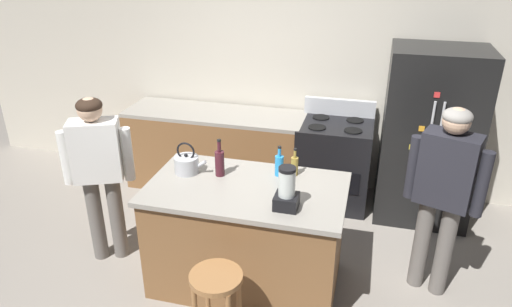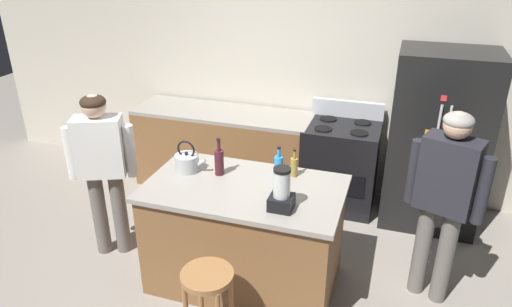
# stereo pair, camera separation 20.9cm
# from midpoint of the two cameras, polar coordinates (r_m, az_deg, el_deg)

# --- Properties ---
(ground_plane) EXTENTS (14.00, 14.00, 0.00)m
(ground_plane) POSITION_cam_midpoint_polar(r_m,az_deg,el_deg) (4.17, -2.57, -15.11)
(ground_plane) COLOR gray
(back_wall) EXTENTS (8.00, 0.10, 2.70)m
(back_wall) POSITION_cam_midpoint_polar(r_m,az_deg,el_deg) (5.26, 3.45, 10.18)
(back_wall) COLOR beige
(back_wall) RESTS_ON ground_plane
(kitchen_island) EXTENTS (1.55, 0.91, 0.91)m
(kitchen_island) POSITION_cam_midpoint_polar(r_m,az_deg,el_deg) (3.90, -2.69, -9.93)
(kitchen_island) COLOR brown
(kitchen_island) RESTS_ON ground_plane
(back_counter_run) EXTENTS (2.00, 0.64, 0.91)m
(back_counter_run) POSITION_cam_midpoint_polar(r_m,az_deg,el_deg) (5.41, -5.98, 0.44)
(back_counter_run) COLOR brown
(back_counter_run) RESTS_ON ground_plane
(refrigerator) EXTENTS (0.90, 0.73, 1.76)m
(refrigerator) POSITION_cam_midpoint_polar(r_m,az_deg,el_deg) (4.91, 19.12, 1.92)
(refrigerator) COLOR black
(refrigerator) RESTS_ON ground_plane
(stove_range) EXTENTS (0.76, 0.65, 1.09)m
(stove_range) POSITION_cam_midpoint_polar(r_m,az_deg,el_deg) (5.10, 8.24, -1.14)
(stove_range) COLOR black
(stove_range) RESTS_ON ground_plane
(person_by_island_left) EXTENTS (0.58, 0.36, 1.52)m
(person_by_island_left) POSITION_cam_midpoint_polar(r_m,az_deg,el_deg) (4.21, -19.96, -1.43)
(person_by_island_left) COLOR #66605B
(person_by_island_left) RESTS_ON ground_plane
(person_by_sink_right) EXTENTS (0.59, 0.34, 1.59)m
(person_by_sink_right) POSITION_cam_midpoint_polar(r_m,az_deg,el_deg) (3.80, 20.44, -3.79)
(person_by_sink_right) COLOR #66605B
(person_by_sink_right) RESTS_ON ground_plane
(bar_stool) EXTENTS (0.36, 0.36, 0.65)m
(bar_stool) POSITION_cam_midpoint_polar(r_m,az_deg,el_deg) (3.31, -6.65, -16.41)
(bar_stool) COLOR #9E6B3D
(bar_stool) RESTS_ON ground_plane
(blender_appliance) EXTENTS (0.17, 0.17, 0.32)m
(blender_appliance) POSITION_cam_midpoint_polar(r_m,az_deg,el_deg) (3.32, 1.94, -4.61)
(blender_appliance) COLOR black
(blender_appliance) RESTS_ON kitchen_island
(bottle_vinegar) EXTENTS (0.06, 0.06, 0.24)m
(bottle_vinegar) POSITION_cam_midpoint_polar(r_m,az_deg,el_deg) (3.80, 3.13, -1.46)
(bottle_vinegar) COLOR olive
(bottle_vinegar) RESTS_ON kitchen_island
(bottle_soda) EXTENTS (0.07, 0.07, 0.26)m
(bottle_soda) POSITION_cam_midpoint_polar(r_m,az_deg,el_deg) (3.78, 1.25, -1.39)
(bottle_soda) COLOR #268CD8
(bottle_soda) RESTS_ON kitchen_island
(bottle_wine) EXTENTS (0.08, 0.08, 0.32)m
(bottle_wine) POSITION_cam_midpoint_polar(r_m,az_deg,el_deg) (3.79, -6.02, -1.09)
(bottle_wine) COLOR #471923
(bottle_wine) RESTS_ON kitchen_island
(tea_kettle) EXTENTS (0.28, 0.20, 0.27)m
(tea_kettle) POSITION_cam_midpoint_polar(r_m,az_deg,el_deg) (3.89, -9.95, -1.25)
(tea_kettle) COLOR #B7BABF
(tea_kettle) RESTS_ON kitchen_island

